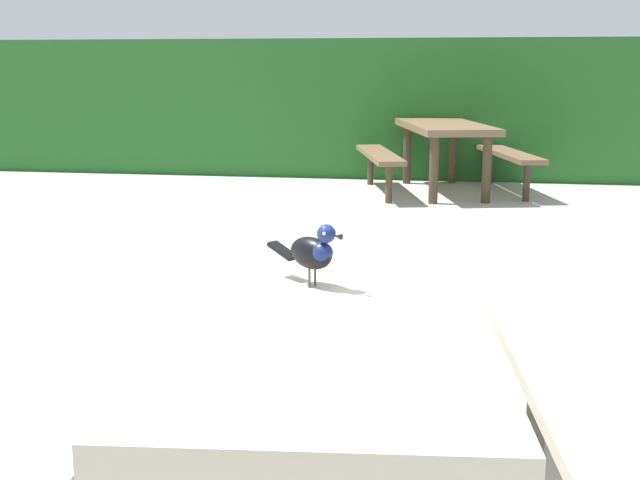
% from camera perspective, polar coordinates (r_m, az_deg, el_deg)
% --- Properties ---
extents(hedge_wall, '(28.00, 1.65, 1.66)m').
position_cam_1_polar(hedge_wall, '(10.44, 7.44, 9.33)').
color(hedge_wall, '#235B23').
rests_on(hedge_wall, ground).
extents(picnic_table_foreground, '(1.84, 1.87, 0.74)m').
position_cam_1_polar(picnic_table_foreground, '(2.22, 0.85, -8.47)').
color(picnic_table_foreground, '#B2A893').
rests_on(picnic_table_foreground, ground).
extents(bird_grackle, '(0.24, 0.19, 0.18)m').
position_cam_1_polar(bird_grackle, '(2.22, -0.44, -0.78)').
color(bird_grackle, black).
rests_on(bird_grackle, picnic_table_foreground).
extents(picnic_table_mid_left, '(2.04, 2.07, 0.74)m').
position_cam_1_polar(picnic_table_mid_left, '(8.75, 8.81, 6.95)').
color(picnic_table_mid_left, brown).
rests_on(picnic_table_mid_left, ground).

